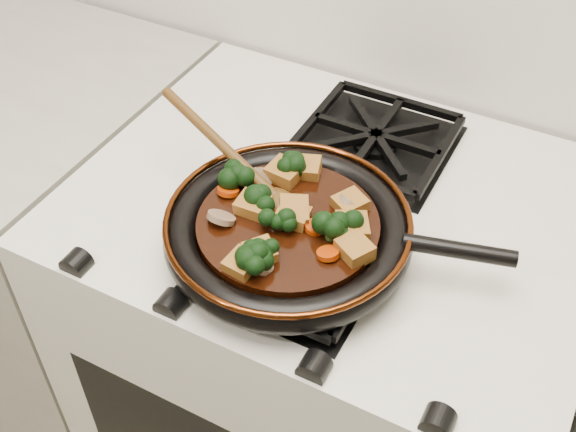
% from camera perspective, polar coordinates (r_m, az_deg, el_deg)
% --- Properties ---
extents(stove, '(0.76, 0.60, 0.90)m').
position_cam_1_polar(stove, '(1.40, 3.04, -12.45)').
color(stove, silver).
rests_on(stove, ground).
extents(burner_grate_front, '(0.23, 0.23, 0.03)m').
position_cam_1_polar(burner_grate_front, '(0.95, 0.42, -3.13)').
color(burner_grate_front, black).
rests_on(burner_grate_front, stove).
extents(burner_grate_back, '(0.23, 0.23, 0.03)m').
position_cam_1_polar(burner_grate_back, '(1.14, 6.94, 5.99)').
color(burner_grate_back, black).
rests_on(burner_grate_back, stove).
extents(skillet, '(0.45, 0.33, 0.05)m').
position_cam_1_polar(skillet, '(0.94, 0.13, -1.16)').
color(skillet, black).
rests_on(skillet, burner_grate_front).
extents(braising_sauce, '(0.24, 0.24, 0.02)m').
position_cam_1_polar(braising_sauce, '(0.94, -0.00, -0.92)').
color(braising_sauce, black).
rests_on(braising_sauce, skillet).
extents(tofu_cube_0, '(0.05, 0.05, 0.03)m').
position_cam_1_polar(tofu_cube_0, '(0.99, -0.26, 3.42)').
color(tofu_cube_0, '#8F5D21').
rests_on(tofu_cube_0, braising_sauce).
extents(tofu_cube_1, '(0.04, 0.04, 0.02)m').
position_cam_1_polar(tofu_cube_1, '(0.87, -3.67, -3.81)').
color(tofu_cube_1, '#8F5D21').
rests_on(tofu_cube_1, braising_sauce).
extents(tofu_cube_2, '(0.05, 0.05, 0.02)m').
position_cam_1_polar(tofu_cube_2, '(0.89, 5.30, -2.67)').
color(tofu_cube_2, '#8F5D21').
rests_on(tofu_cube_2, braising_sauce).
extents(tofu_cube_3, '(0.06, 0.06, 0.03)m').
position_cam_1_polar(tofu_cube_3, '(0.92, 5.04, -0.89)').
color(tofu_cube_3, '#8F5D21').
rests_on(tofu_cube_3, braising_sauce).
extents(tofu_cube_4, '(0.05, 0.05, 0.02)m').
position_cam_1_polar(tofu_cube_4, '(0.95, 4.92, 0.94)').
color(tofu_cube_4, '#8F5D21').
rests_on(tofu_cube_4, braising_sauce).
extents(tofu_cube_5, '(0.04, 0.04, 0.03)m').
position_cam_1_polar(tofu_cube_5, '(0.94, -2.76, 0.79)').
color(tofu_cube_5, '#8F5D21').
rests_on(tofu_cube_5, braising_sauce).
extents(tofu_cube_6, '(0.05, 0.04, 0.03)m').
position_cam_1_polar(tofu_cube_6, '(0.93, 0.37, -0.02)').
color(tofu_cube_6, '#8F5D21').
rests_on(tofu_cube_6, braising_sauce).
extents(tofu_cube_7, '(0.05, 0.05, 0.03)m').
position_cam_1_polar(tofu_cube_7, '(1.00, 1.39, 3.76)').
color(tofu_cube_7, '#8F5D21').
rests_on(tofu_cube_7, braising_sauce).
extents(tofu_cube_8, '(0.05, 0.05, 0.02)m').
position_cam_1_polar(tofu_cube_8, '(0.88, -2.24, -2.94)').
color(tofu_cube_8, '#8F5D21').
rests_on(tofu_cube_8, braising_sauce).
extents(tofu_cube_9, '(0.06, 0.06, 0.03)m').
position_cam_1_polar(tofu_cube_9, '(0.93, 0.45, 0.30)').
color(tofu_cube_9, '#8F5D21').
rests_on(tofu_cube_9, braising_sauce).
extents(broccoli_floret_0, '(0.08, 0.09, 0.08)m').
position_cam_1_polar(broccoli_floret_0, '(0.87, -2.80, -3.55)').
color(broccoli_floret_0, black).
rests_on(broccoli_floret_0, braising_sauce).
extents(broccoli_floret_1, '(0.07, 0.07, 0.07)m').
position_cam_1_polar(broccoli_floret_1, '(0.88, -2.31, -3.07)').
color(broccoli_floret_1, black).
rests_on(broccoli_floret_1, braising_sauce).
extents(broccoli_floret_2, '(0.08, 0.09, 0.07)m').
position_cam_1_polar(broccoli_floret_2, '(1.00, 0.23, 3.96)').
color(broccoli_floret_2, black).
rests_on(broccoli_floret_2, braising_sauce).
extents(broccoli_floret_3, '(0.07, 0.07, 0.07)m').
position_cam_1_polar(broccoli_floret_3, '(0.91, 4.06, -1.00)').
color(broccoli_floret_3, black).
rests_on(broccoli_floret_3, braising_sauce).
extents(broccoli_floret_4, '(0.08, 0.07, 0.06)m').
position_cam_1_polar(broccoli_floret_4, '(0.91, 3.34, -1.38)').
color(broccoli_floret_4, black).
rests_on(broccoli_floret_4, braising_sauce).
extents(broccoli_floret_5, '(0.08, 0.08, 0.07)m').
position_cam_1_polar(broccoli_floret_5, '(0.91, -0.61, -0.35)').
color(broccoli_floret_5, black).
rests_on(broccoli_floret_5, braising_sauce).
extents(broccoli_floret_6, '(0.08, 0.09, 0.07)m').
position_cam_1_polar(broccoli_floret_6, '(0.94, -2.40, 1.14)').
color(broccoli_floret_6, black).
rests_on(broccoli_floret_6, braising_sauce).
extents(broccoli_floret_7, '(0.08, 0.08, 0.07)m').
position_cam_1_polar(broccoli_floret_7, '(0.98, -3.81, 3.09)').
color(broccoli_floret_7, black).
rests_on(broccoli_floret_7, braising_sauce).
extents(carrot_coin_0, '(0.03, 0.03, 0.01)m').
position_cam_1_polar(carrot_coin_0, '(0.95, -1.39, 0.94)').
color(carrot_coin_0, '#A32D04').
rests_on(carrot_coin_0, braising_sauce).
extents(carrot_coin_1, '(0.03, 0.03, 0.01)m').
position_cam_1_polar(carrot_coin_1, '(0.92, 2.12, -0.89)').
color(carrot_coin_1, '#A32D04').
rests_on(carrot_coin_1, braising_sauce).
extents(carrot_coin_2, '(0.03, 0.03, 0.02)m').
position_cam_1_polar(carrot_coin_2, '(0.97, -4.76, 2.00)').
color(carrot_coin_2, '#A32D04').
rests_on(carrot_coin_2, braising_sauce).
extents(carrot_coin_3, '(0.03, 0.03, 0.02)m').
position_cam_1_polar(carrot_coin_3, '(0.89, 3.19, -2.98)').
color(carrot_coin_3, '#A32D04').
rests_on(carrot_coin_3, braising_sauce).
extents(mushroom_slice_0, '(0.04, 0.04, 0.03)m').
position_cam_1_polar(mushroom_slice_0, '(0.93, -5.30, -0.13)').
color(mushroom_slice_0, '#7E6249').
rests_on(mushroom_slice_0, braising_sauce).
extents(mushroom_slice_1, '(0.04, 0.04, 0.03)m').
position_cam_1_polar(mushroom_slice_1, '(0.98, -2.31, 2.91)').
color(mushroom_slice_1, '#7E6249').
rests_on(mushroom_slice_1, braising_sauce).
extents(mushroom_slice_2, '(0.04, 0.04, 0.03)m').
position_cam_1_polar(mushroom_slice_2, '(0.95, 4.90, 1.02)').
color(mushroom_slice_2, '#7E6249').
rests_on(mushroom_slice_2, braising_sauce).
extents(mushroom_slice_3, '(0.04, 0.04, 0.02)m').
position_cam_1_polar(mushroom_slice_3, '(0.87, -2.15, -3.81)').
color(mushroom_slice_3, '#7E6249').
rests_on(mushroom_slice_3, braising_sauce).
extents(mushroom_slice_4, '(0.04, 0.04, 0.03)m').
position_cam_1_polar(mushroom_slice_4, '(0.99, -2.19, 2.95)').
color(mushroom_slice_4, '#7E6249').
rests_on(mushroom_slice_4, braising_sauce).
extents(wooden_spoon, '(0.15, 0.07, 0.24)m').
position_cam_1_polar(wooden_spoon, '(0.98, -3.43, 3.85)').
color(wooden_spoon, '#4D2F10').
rests_on(wooden_spoon, braising_sauce).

